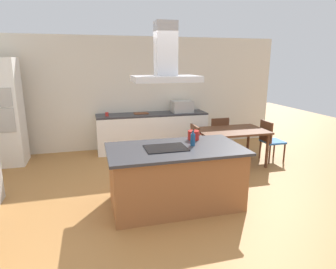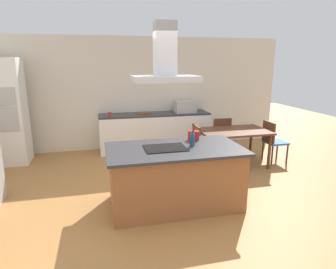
{
  "view_description": "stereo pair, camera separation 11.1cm",
  "coord_description": "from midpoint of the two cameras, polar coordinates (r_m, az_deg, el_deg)",
  "views": [
    {
      "loc": [
        -1.15,
        -3.87,
        2.12
      ],
      "look_at": [
        -0.01,
        0.4,
        1.0
      ],
      "focal_mm": 30.94,
      "sensor_mm": 36.0,
      "label": 1
    },
    {
      "loc": [
        -1.04,
        -3.9,
        2.12
      ],
      "look_at": [
        -0.01,
        0.4,
        1.0
      ],
      "focal_mm": 30.94,
      "sensor_mm": 36.0,
      "label": 2
    }
  ],
  "objects": [
    {
      "name": "wall_oven_stack",
      "position": [
        6.85,
        -30.15,
        3.73
      ],
      "size": [
        0.7,
        0.66,
        2.2
      ],
      "color": "white",
      "rests_on": "ground"
    },
    {
      "name": "wall_back",
      "position": [
        7.26,
        -6.3,
        8.03
      ],
      "size": [
        7.2,
        0.1,
        2.7
      ],
      "primitive_type": "cube",
      "color": "beige",
      "rests_on": "ground"
    },
    {
      "name": "olive_oil_bottle",
      "position": [
        4.3,
        4.17,
        -0.95
      ],
      "size": [
        0.07,
        0.07,
        0.23
      ],
      "color": "navy",
      "rests_on": "kitchen_island"
    },
    {
      "name": "tea_kettle",
      "position": [
        4.64,
        4.37,
        -0.12
      ],
      "size": [
        0.23,
        0.18,
        0.17
      ],
      "color": "#B21E19",
      "rests_on": "kitchen_island"
    },
    {
      "name": "coffee_mug_red",
      "position": [
        6.8,
        -12.41,
        3.92
      ],
      "size": [
        0.08,
        0.08,
        0.09
      ],
      "primitive_type": "cylinder",
      "color": "red",
      "rests_on": "back_counter"
    },
    {
      "name": "chair_at_right_end",
      "position": [
        6.6,
        18.95,
        -0.71
      ],
      "size": [
        0.42,
        0.42,
        0.89
      ],
      "color": "#2D6BB7",
      "rests_on": "ground"
    },
    {
      "name": "chair_facing_back_wall",
      "position": [
        6.73,
        9.3,
        0.15
      ],
      "size": [
        0.42,
        0.42,
        0.89
      ],
      "color": "#2D6BB7",
      "rests_on": "ground"
    },
    {
      "name": "back_counter",
      "position": [
        7.1,
        -3.53,
        0.57
      ],
      "size": [
        2.66,
        0.62,
        0.9
      ],
      "color": "white",
      "rests_on": "ground"
    },
    {
      "name": "range_hood",
      "position": [
        4.0,
        -1.28,
        13.96
      ],
      "size": [
        0.9,
        0.55,
        0.78
      ],
      "color": "#ADADB2"
    },
    {
      "name": "dining_table",
      "position": [
        6.11,
        11.9,
        0.13
      ],
      "size": [
        1.4,
        0.9,
        0.75
      ],
      "color": "#59331E",
      "rests_on": "ground"
    },
    {
      "name": "ground",
      "position": [
        5.89,
        -3.28,
        -6.91
      ],
      "size": [
        16.0,
        16.0,
        0.0
      ],
      "primitive_type": "plane",
      "color": "#AD753D"
    },
    {
      "name": "cooktop",
      "position": [
        4.18,
        -1.19,
        -2.67
      ],
      "size": [
        0.6,
        0.44,
        0.01
      ],
      "primitive_type": "cube",
      "color": "black",
      "rests_on": "kitchen_island"
    },
    {
      "name": "kitchen_island",
      "position": [
        4.37,
        0.72,
        -8.23
      ],
      "size": [
        1.98,
        1.1,
        0.9
      ],
      "color": "#995B33",
      "rests_on": "ground"
    },
    {
      "name": "chair_at_left_end",
      "position": [
        5.8,
        3.72,
        -1.95
      ],
      "size": [
        0.42,
        0.42,
        0.89
      ],
      "color": "#2D6BB7",
      "rests_on": "ground"
    },
    {
      "name": "countertop_microwave",
      "position": [
        7.17,
        2.34,
        5.53
      ],
      "size": [
        0.5,
        0.38,
        0.28
      ],
      "primitive_type": "cube",
      "color": "#B2AFAA",
      "rests_on": "back_counter"
    },
    {
      "name": "cutting_board",
      "position": [
        7.01,
        -5.8,
        4.18
      ],
      "size": [
        0.34,
        0.24,
        0.02
      ],
      "primitive_type": "cube",
      "color": "brown",
      "rests_on": "back_counter"
    }
  ]
}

